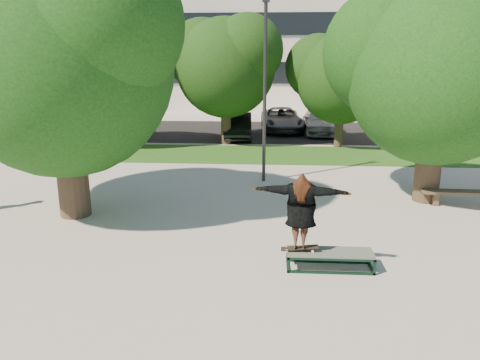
# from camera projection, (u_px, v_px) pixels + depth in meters

# --- Properties ---
(ground) EXTENTS (120.00, 120.00, 0.00)m
(ground) POSITION_uv_depth(u_px,v_px,m) (221.00, 231.00, 11.91)
(ground) COLOR #ADA79F
(ground) RESTS_ON ground
(grass_strip) EXTENTS (30.00, 4.00, 0.02)m
(grass_strip) POSITION_uv_depth(u_px,v_px,m) (265.00, 154.00, 21.00)
(grass_strip) COLOR #1B4C15
(grass_strip) RESTS_ON ground
(asphalt_strip) EXTENTS (40.00, 8.00, 0.01)m
(asphalt_strip) POSITION_uv_depth(u_px,v_px,m) (249.00, 131.00, 27.32)
(asphalt_strip) COLOR black
(asphalt_strip) RESTS_ON ground
(tree_left) EXTENTS (6.96, 5.95, 7.12)m
(tree_left) POSITION_uv_depth(u_px,v_px,m) (59.00, 52.00, 12.08)
(tree_left) COLOR #38281E
(tree_left) RESTS_ON ground
(tree_right) EXTENTS (6.24, 5.33, 6.51)m
(tree_right) POSITION_uv_depth(u_px,v_px,m) (435.00, 64.00, 13.44)
(tree_right) COLOR #38281E
(tree_right) RESTS_ON ground
(bg_tree_left) EXTENTS (5.28, 4.51, 5.77)m
(bg_tree_left) POSITION_uv_depth(u_px,v_px,m) (106.00, 68.00, 22.01)
(bg_tree_left) COLOR #38281E
(bg_tree_left) RESTS_ON ground
(bg_tree_mid) EXTENTS (5.76, 4.92, 6.24)m
(bg_tree_mid) POSITION_uv_depth(u_px,v_px,m) (224.00, 62.00, 22.57)
(bg_tree_mid) COLOR #38281E
(bg_tree_mid) RESTS_ON ground
(bg_tree_right) EXTENTS (5.04, 4.31, 5.43)m
(bg_tree_right) POSITION_uv_depth(u_px,v_px,m) (340.00, 73.00, 21.87)
(bg_tree_right) COLOR #38281E
(bg_tree_right) RESTS_ON ground
(lamppost) EXTENTS (0.25, 0.15, 6.11)m
(lamppost) POSITION_uv_depth(u_px,v_px,m) (265.00, 91.00, 15.84)
(lamppost) COLOR #2D2D30
(lamppost) RESTS_ON ground
(office_building) EXTENTS (30.00, 14.12, 16.00)m
(office_building) POSITION_uv_depth(u_px,v_px,m) (235.00, 11.00, 40.75)
(office_building) COLOR beige
(office_building) RESTS_ON ground
(grind_box) EXTENTS (1.80, 0.60, 0.38)m
(grind_box) POSITION_uv_depth(u_px,v_px,m) (330.00, 260.00, 9.83)
(grind_box) COLOR black
(grind_box) RESTS_ON ground
(skater_rig) EXTENTS (2.04, 0.81, 1.69)m
(skater_rig) POSITION_uv_depth(u_px,v_px,m) (301.00, 211.00, 9.59)
(skater_rig) COLOR white
(skater_rig) RESTS_ON grind_box
(bench) EXTENTS (3.10, 0.50, 0.47)m
(bench) POSITION_uv_depth(u_px,v_px,m) (476.00, 194.00, 13.75)
(bench) COLOR brown
(bench) RESTS_ON ground
(car_silver_a) EXTENTS (2.40, 4.82, 1.58)m
(car_silver_a) POSITION_uv_depth(u_px,v_px,m) (121.00, 123.00, 25.14)
(car_silver_a) COLOR #B6B6BB
(car_silver_a) RESTS_ON asphalt_strip
(car_dark) EXTENTS (1.60, 4.08, 1.32)m
(car_dark) POSITION_uv_depth(u_px,v_px,m) (238.00, 126.00, 24.94)
(car_dark) COLOR black
(car_dark) RESTS_ON asphalt_strip
(car_grey) EXTENTS (2.58, 4.97, 1.34)m
(car_grey) POSITION_uv_depth(u_px,v_px,m) (282.00, 119.00, 27.35)
(car_grey) COLOR #5C5C61
(car_grey) RESTS_ON asphalt_strip
(car_silver_b) EXTENTS (1.95, 4.75, 1.37)m
(car_silver_b) POSITION_uv_depth(u_px,v_px,m) (321.00, 121.00, 26.60)
(car_silver_b) COLOR #A0A0A4
(car_silver_b) RESTS_ON asphalt_strip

